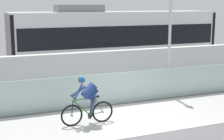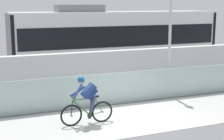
# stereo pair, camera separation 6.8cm
# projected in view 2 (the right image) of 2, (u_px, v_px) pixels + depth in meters

# --- Properties ---
(ground_plane) EXTENTS (200.00, 200.00, 0.00)m
(ground_plane) POSITION_uv_depth(u_px,v_px,m) (131.00, 118.00, 11.89)
(ground_plane) COLOR slate
(bike_path_deck) EXTENTS (32.00, 3.20, 0.01)m
(bike_path_deck) POSITION_uv_depth(u_px,v_px,m) (131.00, 118.00, 11.89)
(bike_path_deck) COLOR beige
(bike_path_deck) RESTS_ON ground
(glass_parapet) EXTENTS (32.00, 0.05, 1.23)m
(glass_parapet) POSITION_uv_depth(u_px,v_px,m) (111.00, 89.00, 13.45)
(glass_parapet) COLOR #ADC6C1
(glass_parapet) RESTS_ON ground
(concrete_barrier_wall) EXTENTS (32.00, 0.36, 1.84)m
(concrete_barrier_wall) POSITION_uv_depth(u_px,v_px,m) (96.00, 73.00, 15.04)
(concrete_barrier_wall) COLOR white
(concrete_barrier_wall) RESTS_ON ground
(tram_rail_near) EXTENTS (32.00, 0.08, 0.01)m
(tram_rail_near) POSITION_uv_depth(u_px,v_px,m) (80.00, 81.00, 17.47)
(tram_rail_near) COLOR #595654
(tram_rail_near) RESTS_ON ground
(tram_rail_far) EXTENTS (32.00, 0.08, 0.01)m
(tram_rail_far) POSITION_uv_depth(u_px,v_px,m) (72.00, 76.00, 18.78)
(tram_rail_far) COLOR #595654
(tram_rail_far) RESTS_ON ground
(tram) EXTENTS (11.06, 2.54, 3.81)m
(tram) POSITION_uv_depth(u_px,v_px,m) (115.00, 41.00, 18.59)
(tram) COLOR silver
(tram) RESTS_ON ground
(cyclist_on_bike) EXTENTS (1.77, 0.58, 1.61)m
(cyclist_on_bike) POSITION_uv_depth(u_px,v_px,m) (87.00, 101.00, 11.16)
(cyclist_on_bike) COLOR black
(cyclist_on_bike) RESTS_ON ground
(lamp_post_antenna) EXTENTS (0.28, 0.28, 5.20)m
(lamp_post_antenna) POSITION_uv_depth(u_px,v_px,m) (170.00, 18.00, 14.23)
(lamp_post_antenna) COLOR gray
(lamp_post_antenna) RESTS_ON ground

